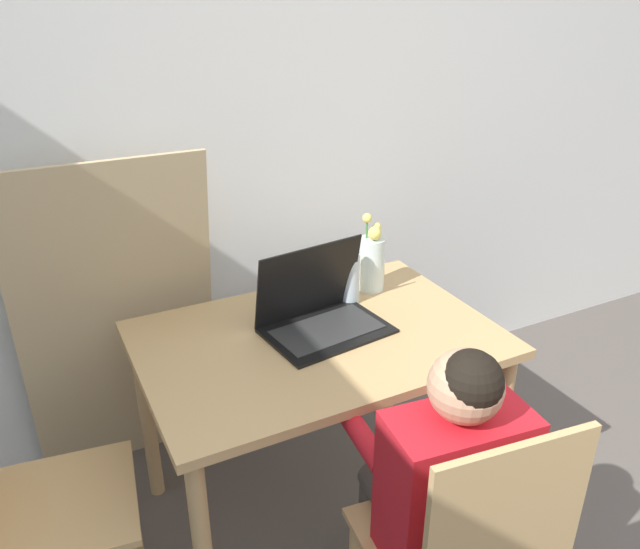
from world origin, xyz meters
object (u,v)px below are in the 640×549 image
laptop (319,310)px  water_bottle (350,277)px  flower_vase (372,261)px  person_seated (443,473)px  chair_spare (28,502)px

laptop → water_bottle: 0.20m
flower_vase → water_bottle: (-0.12, -0.05, -0.02)m
person_seated → laptop: 0.66m
person_seated → laptop: (-0.01, 0.65, 0.14)m
water_bottle → person_seated: bearing=-102.2°
person_seated → water_bottle: size_ratio=4.98×
laptop → person_seated: bearing=-96.3°
person_seated → chair_spare: bearing=-23.9°
chair_spare → water_bottle: 1.16m
person_seated → water_bottle: bearing=-95.7°
water_bottle → flower_vase: bearing=24.3°
chair_spare → flower_vase: (1.20, 0.26, 0.35)m
chair_spare → flower_vase: 1.28m
laptop → water_bottle: (0.17, 0.11, 0.03)m
flower_vase → chair_spare: bearing=-167.6°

